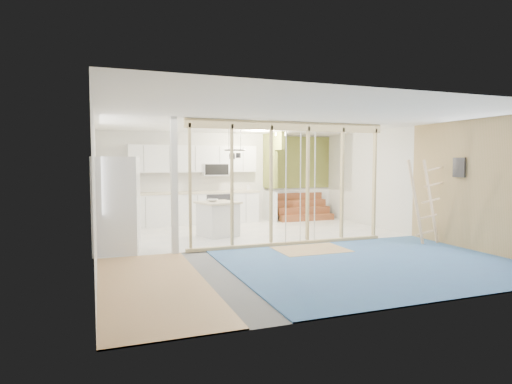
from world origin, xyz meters
name	(u,v)px	position (x,y,z in m)	size (l,w,h in m)	color
room	(276,184)	(0.00, 0.00, 1.30)	(7.01, 8.01, 2.61)	slate
floor_overlays	(278,245)	(0.07, 0.06, 0.01)	(7.00, 8.00, 0.03)	silver
stud_frame	(267,171)	(-0.22, 0.00, 1.58)	(4.66, 0.14, 2.60)	tan
base_cabinets	(172,210)	(-1.61, 3.36, 0.47)	(4.45, 2.24, 0.93)	white
upper_cabinets	(196,160)	(-0.84, 3.82, 1.82)	(3.60, 0.41, 0.85)	white
green_partition	(291,189)	(2.04, 3.66, 0.94)	(2.25, 1.51, 2.60)	olive
pot_rack	(235,152)	(-0.31, 1.89, 2.00)	(0.52, 0.52, 0.72)	black
sheathing_panel	(485,186)	(3.48, -2.00, 1.30)	(0.02, 4.00, 2.60)	tan
electrical_panel	(459,167)	(3.43, -1.40, 1.65)	(0.04, 0.30, 0.40)	#343439
ceiling_light	(281,134)	(1.40, 3.00, 2.54)	(0.32, 0.32, 0.08)	#FFEABF
fridge	(117,205)	(-3.12, 0.45, 0.93)	(0.93, 0.90, 1.86)	white
island	(218,219)	(-0.82, 1.58, 0.41)	(1.05, 1.05, 0.83)	silver
bowl	(213,200)	(-0.95, 1.59, 0.86)	(0.26, 0.26, 0.06)	silver
soap_bottle_a	(136,187)	(-2.50, 3.66, 1.08)	(0.12, 0.12, 0.30)	#B0B4C5
soap_bottle_b	(248,187)	(0.70, 3.78, 1.03)	(0.09, 0.09, 0.20)	white
ladder	(425,202)	(3.06, -0.88, 0.92)	(0.97, 0.11, 1.79)	#E3BB8B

